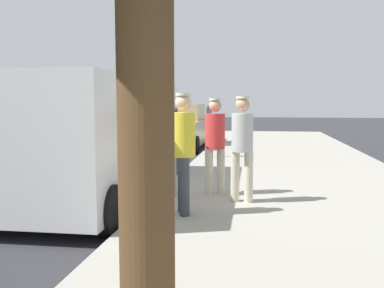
{
  "coord_description": "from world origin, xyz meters",
  "views": [
    {
      "loc": [
        2.72,
        -7.1,
        1.76
      ],
      "look_at": [
        1.65,
        -0.16,
        1.05
      ],
      "focal_mm": 39.8,
      "sensor_mm": 36.0,
      "label": 1
    }
  ],
  "objects_px": {
    "parking_meter_near": "(174,136)",
    "parked_sedan_ahead": "(180,128)",
    "pedestrian_in_gray": "(242,142)",
    "pedestrian_in_yellow": "(183,145)",
    "parking_meter_far": "(209,121)",
    "parked_van": "(95,135)",
    "pedestrian_in_red": "(215,140)"
  },
  "relations": [
    {
      "from": "pedestrian_in_gray",
      "to": "pedestrian_in_red",
      "type": "relative_size",
      "value": 1.02
    },
    {
      "from": "pedestrian_in_yellow",
      "to": "parked_sedan_ahead",
      "type": "bearing_deg",
      "value": 100.67
    },
    {
      "from": "pedestrian_in_gray",
      "to": "parked_van",
      "type": "xyz_separation_m",
      "value": [
        -2.64,
        0.48,
        0.04
      ]
    },
    {
      "from": "parked_van",
      "to": "parked_sedan_ahead",
      "type": "height_order",
      "value": "parked_van"
    },
    {
      "from": "parking_meter_near",
      "to": "pedestrian_in_red",
      "type": "xyz_separation_m",
      "value": [
        0.65,
        0.33,
        -0.08
      ]
    },
    {
      "from": "pedestrian_in_yellow",
      "to": "parked_sedan_ahead",
      "type": "relative_size",
      "value": 0.39
    },
    {
      "from": "pedestrian_in_red",
      "to": "parking_meter_near",
      "type": "bearing_deg",
      "value": -153.3
    },
    {
      "from": "parking_meter_near",
      "to": "pedestrian_in_red",
      "type": "distance_m",
      "value": 0.73
    },
    {
      "from": "parking_meter_near",
      "to": "pedestrian_in_gray",
      "type": "bearing_deg",
      "value": -9.6
    },
    {
      "from": "parking_meter_near",
      "to": "parked_sedan_ahead",
      "type": "height_order",
      "value": "parking_meter_near"
    },
    {
      "from": "pedestrian_in_yellow",
      "to": "parked_sedan_ahead",
      "type": "xyz_separation_m",
      "value": [
        -1.86,
        9.86,
        -0.39
      ]
    },
    {
      "from": "pedestrian_in_gray",
      "to": "parked_sedan_ahead",
      "type": "xyz_separation_m",
      "value": [
        -2.65,
        8.99,
        -0.37
      ]
    },
    {
      "from": "pedestrian_in_red",
      "to": "pedestrian_in_yellow",
      "type": "distance_m",
      "value": 1.42
    },
    {
      "from": "parked_sedan_ahead",
      "to": "pedestrian_in_yellow",
      "type": "bearing_deg",
      "value": -79.33
    },
    {
      "from": "pedestrian_in_gray",
      "to": "parking_meter_far",
      "type": "bearing_deg",
      "value": 101.92
    },
    {
      "from": "parking_meter_far",
      "to": "pedestrian_in_gray",
      "type": "distance_m",
      "value": 5.5
    },
    {
      "from": "parked_van",
      "to": "parked_sedan_ahead",
      "type": "bearing_deg",
      "value": 90.12
    },
    {
      "from": "parking_meter_far",
      "to": "parked_van",
      "type": "height_order",
      "value": "parked_van"
    },
    {
      "from": "parking_meter_near",
      "to": "pedestrian_in_yellow",
      "type": "bearing_deg",
      "value": -72.2
    },
    {
      "from": "parking_meter_far",
      "to": "pedestrian_in_gray",
      "type": "bearing_deg",
      "value": -78.08
    },
    {
      "from": "pedestrian_in_gray",
      "to": "pedestrian_in_yellow",
      "type": "xyz_separation_m",
      "value": [
        -0.8,
        -0.87,
        0.03
      ]
    },
    {
      "from": "parking_meter_far",
      "to": "parked_sedan_ahead",
      "type": "relative_size",
      "value": 0.34
    },
    {
      "from": "pedestrian_in_red",
      "to": "pedestrian_in_yellow",
      "type": "bearing_deg",
      "value": -102.64
    },
    {
      "from": "pedestrian_in_red",
      "to": "parked_van",
      "type": "relative_size",
      "value": 0.32
    },
    {
      "from": "parking_meter_far",
      "to": "parked_van",
      "type": "xyz_separation_m",
      "value": [
        -1.5,
        -4.9,
        -0.03
      ]
    },
    {
      "from": "pedestrian_in_gray",
      "to": "parked_van",
      "type": "height_order",
      "value": "parked_van"
    },
    {
      "from": "parked_sedan_ahead",
      "to": "pedestrian_in_red",
      "type": "bearing_deg",
      "value": -75.63
    },
    {
      "from": "parking_meter_near",
      "to": "pedestrian_in_yellow",
      "type": "height_order",
      "value": "pedestrian_in_yellow"
    },
    {
      "from": "pedestrian_in_red",
      "to": "parked_sedan_ahead",
      "type": "xyz_separation_m",
      "value": [
        -2.17,
        8.47,
        -0.35
      ]
    },
    {
      "from": "pedestrian_in_red",
      "to": "pedestrian_in_gray",
      "type": "bearing_deg",
      "value": -47.07
    },
    {
      "from": "pedestrian_in_red",
      "to": "parked_sedan_ahead",
      "type": "relative_size",
      "value": 0.38
    },
    {
      "from": "parking_meter_far",
      "to": "pedestrian_in_yellow",
      "type": "xyz_separation_m",
      "value": [
        0.34,
        -6.25,
        -0.04
      ]
    }
  ]
}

